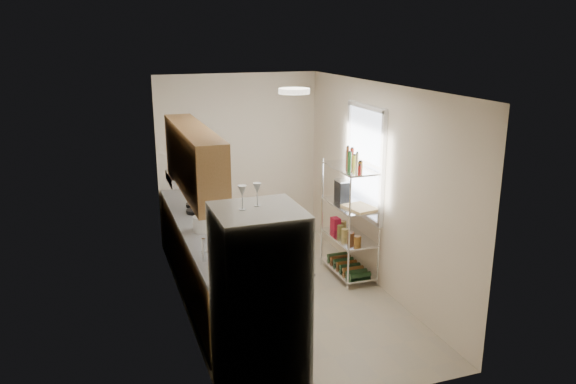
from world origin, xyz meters
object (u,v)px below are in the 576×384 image
object	(u,v)px
espresso_machine	(342,189)
cutting_board	(360,208)
refrigerator	(259,306)
frying_pan_large	(196,211)
rice_cooker	(203,224)

from	to	relation	value
espresso_machine	cutting_board	bearing A→B (deg)	-87.90
refrigerator	frying_pan_large	distance (m)	2.77
cutting_board	espresso_machine	bearing A→B (deg)	91.76
refrigerator	espresso_machine	size ratio (longest dim) A/B	7.12
rice_cooker	cutting_board	world-z (taller)	rice_cooker
rice_cooker	cutting_board	size ratio (longest dim) A/B	0.56
frying_pan_large	cutting_board	world-z (taller)	cutting_board
cutting_board	rice_cooker	bearing A→B (deg)	176.38
cutting_board	espresso_machine	distance (m)	0.54
rice_cooker	espresso_machine	distance (m)	2.03
rice_cooker	cutting_board	bearing A→B (deg)	-3.62
refrigerator	rice_cooker	xyz separation A→B (m)	(-0.10, 2.02, 0.11)
refrigerator	frying_pan_large	xyz separation A→B (m)	(-0.05, 2.77, 0.03)
refrigerator	espresso_machine	world-z (taller)	refrigerator
refrigerator	rice_cooker	distance (m)	2.03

